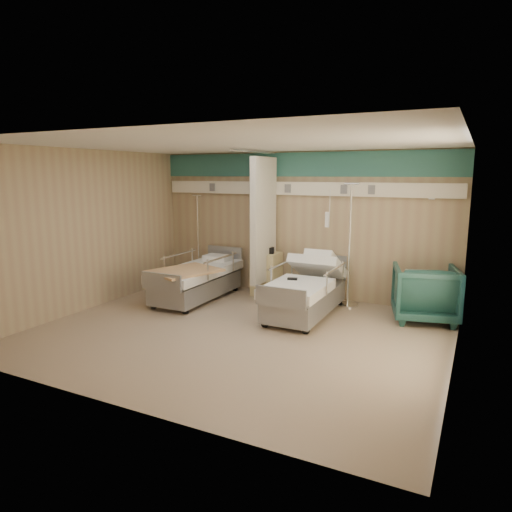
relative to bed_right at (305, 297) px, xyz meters
The scene contains 13 objects.
ground 1.47m from the bed_right, 114.78° to the right, with size 6.00×5.00×0.00m, color gray.
room_walls 1.97m from the bed_right, 121.10° to the right, with size 6.04×5.04×2.82m.
bed_right is the anchor object (origin of this frame).
bed_left 2.20m from the bed_right, behind, with size 1.00×2.16×0.63m, color white, non-canonical shape.
bedside_cabinet 1.46m from the bed_right, 141.95° to the left, with size 0.50×0.48×0.85m, color #D2C083.
visitor_armchair 1.95m from the bed_right, 17.97° to the left, with size 0.98×1.01×0.92m, color #1B4540.
waffle_blanket 2.03m from the bed_right, 17.17° to the left, with size 0.58×0.51×0.07m, color white.
iv_stand_right 1.01m from the bed_right, 60.17° to the left, with size 0.40×0.40×2.22m.
iv_stand_left 2.91m from the bed_right, 161.60° to the left, with size 0.35×0.35×1.94m.
call_remote 0.41m from the bed_right, 135.78° to the right, with size 0.16×0.07×0.04m, color black.
tan_blanket 2.22m from the bed_right, 167.87° to the right, with size 0.92×1.16×0.04m, color tan.
toiletry_bag 1.50m from the bed_right, 142.35° to the left, with size 0.22×0.14×0.12m, color black.
white_cup 1.68m from the bed_right, 146.23° to the left, with size 0.09×0.09×0.13m, color white.
Camera 1 is at (3.18, -5.79, 2.38)m, focal length 32.00 mm.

